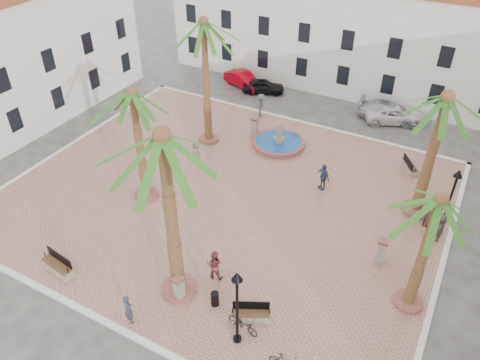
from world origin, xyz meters
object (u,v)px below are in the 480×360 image
(palm_sw, at_px, (134,105))
(litter_bin, at_px, (215,299))
(bicycle_a, at_px, (243,324))
(car_black, at_px, (263,86))
(palm_ne, at_px, (443,112))
(car_white, at_px, (395,114))
(fountain, at_px, (279,142))
(cyclist_a, at_px, (128,309))
(bollard_e, at_px, (381,251))
(car_red, at_px, (244,80))
(bench_s, at_px, (58,267))
(bench_ne, at_px, (410,167))
(palm_e, at_px, (437,213))
(pedestrian_fountain_b, at_px, (323,176))
(lamppost_e, at_px, (453,191))
(bench_e, at_px, (427,221))
(bollard_se, at_px, (179,289))
(bollard_n, at_px, (255,127))
(pedestrian_east, at_px, (440,227))
(bench_se, at_px, (251,315))
(pedestrian_north, at_px, (261,105))
(lamppost_s, at_px, (237,296))
(palm_nw, at_px, (204,35))
(cyclist_b, at_px, (214,265))
(palm_s, at_px, (164,157))
(car_silver, at_px, (390,112))

(palm_sw, bearing_deg, litter_bin, -32.77)
(palm_sw, height_order, bicycle_a, palm_sw)
(palm_sw, xyz_separation_m, car_black, (-0.25, 16.99, -5.80))
(palm_ne, distance_m, car_white, 12.94)
(fountain, relative_size, cyclist_a, 2.28)
(palm_ne, xyz_separation_m, bollard_e, (-0.82, -5.18, -5.85))
(palm_ne, height_order, car_red, palm_ne)
(bench_s, relative_size, bench_ne, 1.22)
(palm_e, bearing_deg, bollard_e, 133.22)
(bench_s, bearing_deg, pedestrian_fountain_b, 62.50)
(lamppost_e, distance_m, pedestrian_fountain_b, 7.65)
(fountain, bearing_deg, car_red, 132.05)
(bench_e, distance_m, bollard_se, 14.80)
(bench_ne, bearing_deg, bollard_n, 62.38)
(palm_ne, relative_size, pedestrian_east, 4.66)
(bench_e, height_order, car_red, car_red)
(bollard_se, bearing_deg, bollard_n, 103.98)
(bollard_e, bearing_deg, bench_ne, 92.83)
(palm_e, distance_m, bollard_se, 12.04)
(pedestrian_east, bearing_deg, pedestrian_fountain_b, -94.41)
(bench_se, relative_size, bollard_n, 1.23)
(pedestrian_north, bearing_deg, pedestrian_east, -134.73)
(bollard_e, xyz_separation_m, pedestrian_north, (-12.67, 11.41, 0.17))
(lamppost_s, relative_size, cyclist_a, 2.62)
(bicycle_a, relative_size, car_red, 0.40)
(bollard_se, distance_m, pedestrian_north, 19.17)
(palm_nw, relative_size, bollard_n, 5.97)
(bench_s, relative_size, cyclist_b, 1.20)
(lamppost_e, bearing_deg, bicycle_a, -121.22)
(lamppost_e, distance_m, litter_bin, 13.74)
(bench_se, bearing_deg, palm_ne, 39.50)
(fountain, xyz_separation_m, bollard_n, (-2.14, 0.34, 0.52))
(fountain, height_order, bench_s, fountain)
(palm_sw, bearing_deg, bollard_e, 5.41)
(palm_sw, distance_m, bollard_se, 10.28)
(bench_se, height_order, lamppost_e, lamppost_e)
(palm_e, distance_m, palm_ne, 7.41)
(palm_sw, distance_m, bench_se, 12.78)
(palm_s, relative_size, bench_se, 4.95)
(palm_sw, bearing_deg, bench_ne, 37.70)
(bench_ne, bearing_deg, car_silver, -8.00)
(lamppost_e, distance_m, pedestrian_north, 16.98)
(palm_e, bearing_deg, bench_se, -144.47)
(bench_e, distance_m, pedestrian_fountain_b, 6.62)
(palm_s, distance_m, bollard_se, 7.17)
(lamppost_s, bearing_deg, pedestrian_north, 113.62)
(bench_e, bearing_deg, bollard_n, 70.82)
(palm_e, xyz_separation_m, bench_e, (-0.31, 6.32, -5.39))
(bench_ne, distance_m, litter_bin, 16.91)
(palm_ne, xyz_separation_m, cyclist_a, (-9.93, -14.43, -5.79))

